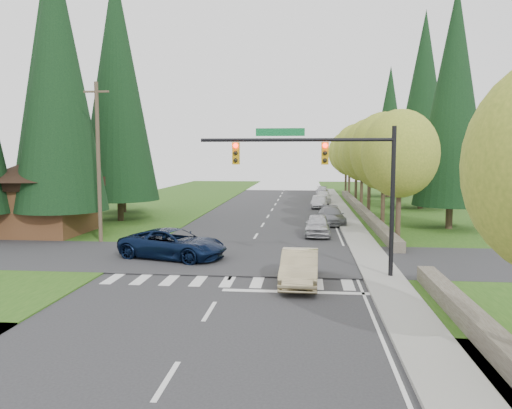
# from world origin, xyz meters

# --- Properties ---
(ground) EXTENTS (120.00, 120.00, 0.00)m
(ground) POSITION_xyz_m (0.00, 0.00, 0.00)
(ground) COLOR #28282B
(ground) RESTS_ON ground
(grass_east) EXTENTS (14.00, 110.00, 0.06)m
(grass_east) POSITION_xyz_m (13.00, 20.00, 0.03)
(grass_east) COLOR #234B14
(grass_east) RESTS_ON ground
(grass_west) EXTENTS (14.00, 110.00, 0.06)m
(grass_west) POSITION_xyz_m (-13.00, 20.00, 0.03)
(grass_west) COLOR #234B14
(grass_west) RESTS_ON ground
(cross_street) EXTENTS (120.00, 8.00, 0.10)m
(cross_street) POSITION_xyz_m (0.00, 8.00, 0.00)
(cross_street) COLOR #28282B
(cross_street) RESTS_ON ground
(sidewalk_east) EXTENTS (1.80, 80.00, 0.13)m
(sidewalk_east) POSITION_xyz_m (6.90, 22.00, 0.07)
(sidewalk_east) COLOR gray
(sidewalk_east) RESTS_ON ground
(curb_east) EXTENTS (0.20, 80.00, 0.13)m
(curb_east) POSITION_xyz_m (6.05, 22.00, 0.07)
(curb_east) COLOR gray
(curb_east) RESTS_ON ground
(stone_wall_south) EXTENTS (0.70, 14.00, 0.70)m
(stone_wall_south) POSITION_xyz_m (8.60, -3.00, 0.35)
(stone_wall_south) COLOR #4C4438
(stone_wall_south) RESTS_ON ground
(stone_wall_north) EXTENTS (0.70, 40.00, 0.70)m
(stone_wall_north) POSITION_xyz_m (8.60, 30.00, 0.35)
(stone_wall_north) COLOR #4C4438
(stone_wall_north) RESTS_ON ground
(traffic_signal) EXTENTS (8.70, 0.37, 6.80)m
(traffic_signal) POSITION_xyz_m (4.37, 4.50, 4.98)
(traffic_signal) COLOR black
(traffic_signal) RESTS_ON ground
(brown_building) EXTENTS (8.40, 8.40, 5.40)m
(brown_building) POSITION_xyz_m (-15.00, 15.00, 3.14)
(brown_building) COLOR #4C2D19
(brown_building) RESTS_ON ground
(utility_pole) EXTENTS (1.60, 0.24, 10.00)m
(utility_pole) POSITION_xyz_m (-9.50, 12.00, 5.14)
(utility_pole) COLOR #473828
(utility_pole) RESTS_ON ground
(decid_tree_0) EXTENTS (4.80, 4.80, 8.37)m
(decid_tree_0) POSITION_xyz_m (9.20, 14.00, 5.60)
(decid_tree_0) COLOR #38281C
(decid_tree_0) RESTS_ON ground
(decid_tree_1) EXTENTS (5.20, 5.20, 8.80)m
(decid_tree_1) POSITION_xyz_m (9.30, 21.00, 5.80)
(decid_tree_1) COLOR #38281C
(decid_tree_1) RESTS_ON ground
(decid_tree_2) EXTENTS (5.00, 5.00, 8.82)m
(decid_tree_2) POSITION_xyz_m (9.10, 28.00, 5.93)
(decid_tree_2) COLOR #38281C
(decid_tree_2) RESTS_ON ground
(decid_tree_3) EXTENTS (5.00, 5.00, 8.55)m
(decid_tree_3) POSITION_xyz_m (9.20, 35.00, 5.66)
(decid_tree_3) COLOR #38281C
(decid_tree_3) RESTS_ON ground
(decid_tree_4) EXTENTS (5.40, 5.40, 9.18)m
(decid_tree_4) POSITION_xyz_m (9.30, 42.00, 6.06)
(decid_tree_4) COLOR #38281C
(decid_tree_4) RESTS_ON ground
(decid_tree_5) EXTENTS (4.80, 4.80, 8.30)m
(decid_tree_5) POSITION_xyz_m (9.10, 49.00, 5.53)
(decid_tree_5) COLOR #38281C
(decid_tree_5) RESTS_ON ground
(decid_tree_6) EXTENTS (5.20, 5.20, 8.86)m
(decid_tree_6) POSITION_xyz_m (9.20, 56.00, 5.86)
(decid_tree_6) COLOR #38281C
(decid_tree_6) RESTS_ON ground
(conifer_w_a) EXTENTS (6.12, 6.12, 19.80)m
(conifer_w_a) POSITION_xyz_m (-13.00, 14.00, 10.79)
(conifer_w_a) COLOR #38281C
(conifer_w_a) RESTS_ON ground
(conifer_w_b) EXTENTS (5.44, 5.44, 17.80)m
(conifer_w_b) POSITION_xyz_m (-16.00, 18.00, 9.79)
(conifer_w_b) COLOR #38281C
(conifer_w_b) RESTS_ON ground
(conifer_w_c) EXTENTS (6.46, 6.46, 20.80)m
(conifer_w_c) POSITION_xyz_m (-12.00, 22.00, 11.29)
(conifer_w_c) COLOR #38281C
(conifer_w_c) RESTS_ON ground
(conifer_w_e) EXTENTS (5.78, 5.78, 18.80)m
(conifer_w_e) POSITION_xyz_m (-14.00, 28.00, 10.29)
(conifer_w_e) COLOR #38281C
(conifer_w_e) RESTS_ON ground
(conifer_e_a) EXTENTS (5.44, 5.44, 17.80)m
(conifer_e_a) POSITION_xyz_m (14.00, 20.00, 9.79)
(conifer_e_a) COLOR #38281C
(conifer_e_a) RESTS_ON ground
(conifer_e_b) EXTENTS (6.12, 6.12, 19.80)m
(conifer_e_b) POSITION_xyz_m (15.00, 34.00, 10.79)
(conifer_e_b) COLOR #38281C
(conifer_e_b) RESTS_ON ground
(conifer_e_c) EXTENTS (5.10, 5.10, 16.80)m
(conifer_e_c) POSITION_xyz_m (14.00, 48.00, 9.29)
(conifer_e_c) COLOR #38281C
(conifer_e_c) RESTS_ON ground
(sedan_champagne) EXTENTS (1.66, 4.48, 1.46)m
(sedan_champagne) POSITION_xyz_m (3.14, 3.00, 0.73)
(sedan_champagne) COLOR #C7B584
(sedan_champagne) RESTS_ON ground
(suv_navy) EXTENTS (6.31, 4.21, 1.61)m
(suv_navy) POSITION_xyz_m (-3.63, 7.66, 0.81)
(suv_navy) COLOR black
(suv_navy) RESTS_ON ground
(parked_car_a) EXTENTS (1.81, 4.33, 1.46)m
(parked_car_a) POSITION_xyz_m (4.20, 16.13, 0.73)
(parked_car_a) COLOR #B8B9BE
(parked_car_a) RESTS_ON ground
(parked_car_b) EXTENTS (2.30, 4.78, 1.34)m
(parked_car_b) POSITION_xyz_m (5.44, 22.00, 0.67)
(parked_car_b) COLOR gray
(parked_car_b) RESTS_ON ground
(parked_car_c) EXTENTS (1.84, 4.05, 1.29)m
(parked_car_c) POSITION_xyz_m (4.79, 34.09, 0.64)
(parked_car_c) COLOR #B4B4B9
(parked_car_c) RESTS_ON ground
(parked_car_d) EXTENTS (1.76, 4.26, 1.44)m
(parked_car_d) POSITION_xyz_m (5.37, 39.41, 0.72)
(parked_car_d) COLOR white
(parked_car_d) RESTS_ON ground
(parked_car_e) EXTENTS (1.81, 4.23, 1.22)m
(parked_car_e) POSITION_xyz_m (5.60, 49.70, 0.61)
(parked_car_e) COLOR #B4B4B9
(parked_car_e) RESTS_ON ground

